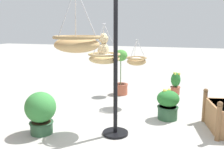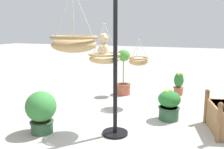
# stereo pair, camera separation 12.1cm
# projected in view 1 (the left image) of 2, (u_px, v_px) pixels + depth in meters

# --- Properties ---
(ground_plane) EXTENTS (40.00, 40.00, 0.00)m
(ground_plane) POSITION_uv_depth(u_px,v_px,m) (117.00, 131.00, 4.27)
(ground_plane) COLOR #ADAAA3
(display_pole_central) EXTENTS (0.44, 0.44, 2.49)m
(display_pole_central) POSITION_uv_depth(u_px,v_px,m) (115.00, 90.00, 4.02)
(display_pole_central) COLOR black
(display_pole_central) RESTS_ON ground
(hanging_basket_with_teddy) EXTENTS (0.56, 0.56, 0.68)m
(hanging_basket_with_teddy) POSITION_uv_depth(u_px,v_px,m) (104.00, 58.00, 4.14)
(hanging_basket_with_teddy) COLOR tan
(teddy_bear) EXTENTS (0.29, 0.26, 0.41)m
(teddy_bear) POSITION_uv_depth(u_px,v_px,m) (103.00, 47.00, 4.11)
(teddy_bear) COLOR #D1B789
(hanging_basket_left_high) EXTENTS (0.55, 0.55, 0.74)m
(hanging_basket_left_high) POSITION_uv_depth(u_px,v_px,m) (77.00, 43.00, 2.81)
(hanging_basket_left_high) COLOR tan
(hanging_basket_right_low) EXTENTS (0.47, 0.47, 0.59)m
(hanging_basket_right_low) POSITION_uv_depth(u_px,v_px,m) (136.00, 61.00, 5.52)
(hanging_basket_right_low) COLOR tan
(potted_plant_fern_front) EXTENTS (0.41, 0.41, 1.23)m
(potted_plant_fern_front) POSITION_uv_depth(u_px,v_px,m) (121.00, 74.00, 6.57)
(potted_plant_fern_front) COLOR #AD563D
(potted_plant_fern_front) RESTS_ON ground
(potted_plant_flowering_red) EXTENTS (0.53, 0.53, 0.73)m
(potted_plant_flowering_red) POSITION_uv_depth(u_px,v_px,m) (41.00, 111.00, 4.12)
(potted_plant_flowering_red) COLOR #2D5638
(potted_plant_flowering_red) RESTS_ON ground
(potted_plant_bushy_green) EXTENTS (0.44, 0.44, 0.62)m
(potted_plant_bushy_green) POSITION_uv_depth(u_px,v_px,m) (168.00, 104.00, 4.80)
(potted_plant_bushy_green) COLOR #2D5638
(potted_plant_bushy_green) RESTS_ON ground
(potted_plant_conical_shrub) EXTENTS (0.27, 0.27, 0.62)m
(potted_plant_conical_shrub) POSITION_uv_depth(u_px,v_px,m) (176.00, 83.00, 6.61)
(potted_plant_conical_shrub) COLOR #AD563D
(potted_plant_conical_shrub) RESTS_ON ground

